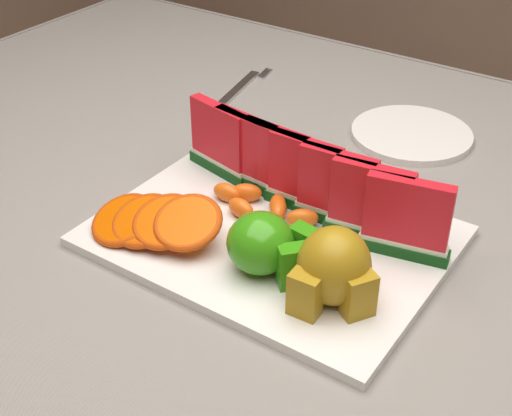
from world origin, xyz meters
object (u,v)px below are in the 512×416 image
pear_cluster (334,269)px  side_plate (411,134)px  fork (239,89)px  apple_cluster (267,245)px  platter (272,236)px

pear_cluster → side_plate: 0.41m
pear_cluster → fork: (-0.40, 0.39, -0.05)m
pear_cluster → fork: bearing=135.6°
apple_cluster → side_plate: (-0.00, 0.40, -0.04)m
platter → fork: 0.43m
side_plate → fork: bearing=-178.1°
apple_cluster → fork: bearing=129.0°
apple_cluster → side_plate: bearing=90.4°
platter → fork: size_ratio=2.05×
platter → pear_cluster: (0.12, -0.06, 0.04)m
platter → fork: bearing=130.7°
side_plate → fork: size_ratio=1.21×
platter → side_plate: (0.03, 0.34, -0.00)m
platter → apple_cluster: apple_cluster is taller
platter → pear_cluster: pear_cluster is taller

